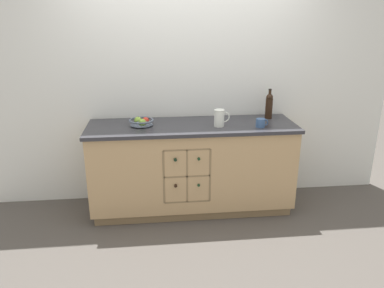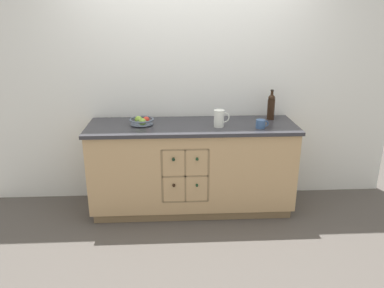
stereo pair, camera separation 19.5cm
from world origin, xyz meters
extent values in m
plane|color=#4C4742|center=(0.00, 0.00, 0.00)|extent=(14.00, 14.00, 0.00)
cube|color=silver|center=(0.00, 0.37, 1.27)|extent=(4.44, 0.06, 2.55)
cube|color=olive|center=(0.00, 0.00, 0.04)|extent=(1.98, 0.55, 0.09)
cube|color=tan|center=(0.00, 0.00, 0.49)|extent=(2.04, 0.61, 0.80)
cube|color=#2D2D33|center=(0.00, 0.00, 0.91)|extent=(2.08, 0.65, 0.03)
cube|color=olive|center=(-0.08, -0.20, 0.50)|extent=(0.44, 0.01, 0.54)
cube|color=olive|center=(-0.30, -0.25, 0.50)|extent=(0.02, 0.10, 0.54)
cube|color=olive|center=(0.14, -0.25, 0.50)|extent=(0.02, 0.10, 0.54)
cube|color=olive|center=(-0.08, -0.25, 0.23)|extent=(0.44, 0.10, 0.02)
cube|color=olive|center=(-0.08, -0.25, 0.50)|extent=(0.44, 0.10, 0.02)
cube|color=olive|center=(-0.08, -0.25, 0.77)|extent=(0.44, 0.10, 0.02)
cube|color=olive|center=(-0.08, -0.25, 0.50)|extent=(0.02, 0.10, 0.54)
cylinder|color=black|center=(-0.19, -0.12, 0.41)|extent=(0.08, 0.21, 0.08)
cylinder|color=black|center=(-0.19, -0.28, 0.41)|extent=(0.03, 0.09, 0.03)
cylinder|color=#19381E|center=(0.03, -0.14, 0.41)|extent=(0.07, 0.20, 0.07)
cylinder|color=#19381E|center=(0.03, -0.28, 0.41)|extent=(0.03, 0.08, 0.03)
cylinder|color=black|center=(-0.19, -0.14, 0.68)|extent=(0.08, 0.20, 0.08)
cylinder|color=black|center=(-0.19, -0.28, 0.68)|extent=(0.03, 0.09, 0.03)
cylinder|color=#19381E|center=(0.03, -0.13, 0.68)|extent=(0.07, 0.21, 0.07)
cylinder|color=#19381E|center=(0.03, -0.28, 0.68)|extent=(0.03, 0.09, 0.03)
cylinder|color=#4C5666|center=(-0.50, 0.02, 0.93)|extent=(0.11, 0.11, 0.01)
cone|color=#4C5666|center=(-0.50, 0.02, 0.96)|extent=(0.22, 0.22, 0.05)
torus|color=#4C5666|center=(-0.50, 0.02, 0.98)|extent=(0.24, 0.24, 0.02)
sphere|color=#7FA838|center=(-0.49, -0.03, 0.97)|extent=(0.07, 0.07, 0.07)
sphere|color=#7FA838|center=(-0.53, 0.05, 0.97)|extent=(0.08, 0.08, 0.08)
sphere|color=red|center=(-0.46, 0.05, 0.97)|extent=(0.07, 0.07, 0.07)
cylinder|color=silver|center=(0.26, -0.09, 1.01)|extent=(0.10, 0.10, 0.17)
torus|color=silver|center=(0.26, -0.09, 1.09)|extent=(0.10, 0.10, 0.01)
torus|color=silver|center=(0.31, -0.09, 1.02)|extent=(0.10, 0.01, 0.10)
cylinder|color=#385684|center=(0.65, -0.15, 0.97)|extent=(0.09, 0.09, 0.08)
torus|color=#385684|center=(0.70, -0.15, 0.97)|extent=(0.07, 0.01, 0.07)
cylinder|color=black|center=(0.83, 0.16, 1.03)|extent=(0.08, 0.08, 0.21)
sphere|color=black|center=(0.83, 0.16, 1.15)|extent=(0.07, 0.07, 0.07)
cylinder|color=black|center=(0.83, 0.16, 1.18)|extent=(0.03, 0.03, 0.09)
cylinder|color=black|center=(0.83, 0.16, 1.23)|extent=(0.03, 0.03, 0.01)
camera|label=1|loc=(-0.38, -3.56, 1.96)|focal=35.00mm
camera|label=2|loc=(-0.19, -3.58, 1.96)|focal=35.00mm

